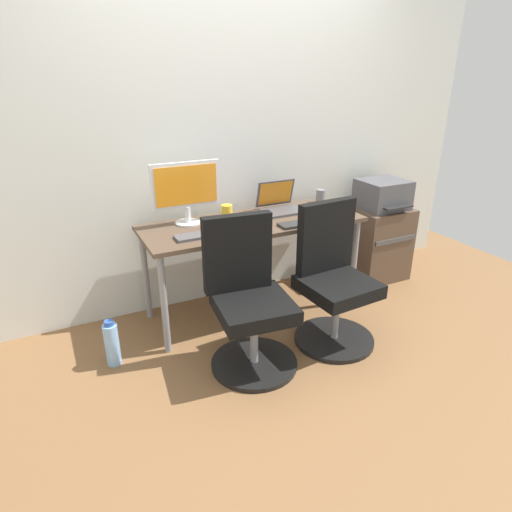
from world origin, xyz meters
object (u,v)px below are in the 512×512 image
office_chair_left (248,302)px  side_cabinet (377,243)px  desktop_monitor (186,189)px  open_laptop (280,204)px  water_bottle_on_floor (112,344)px  coffee_mug (227,211)px  printer (383,194)px  office_chair_right (333,281)px

office_chair_left → side_cabinet: (1.56, 0.64, -0.11)m
side_cabinet → desktop_monitor: size_ratio=1.32×
side_cabinet → open_laptop: (-0.95, 0.08, 0.46)m
water_bottle_on_floor → coffee_mug: (0.96, 0.40, 0.62)m
open_laptop → coffee_mug: 0.43m
printer → open_laptop: size_ratio=1.29×
desktop_monitor → water_bottle_on_floor: bearing=-149.8°
office_chair_left → office_chair_right: (0.62, 0.00, 0.00)m
side_cabinet → desktop_monitor: 1.80m
office_chair_right → open_laptop: same height
open_laptop → coffee_mug: bearing=176.2°
printer → desktop_monitor: desktop_monitor is taller
water_bottle_on_floor → open_laptop: (1.39, 0.37, 0.63)m
side_cabinet → open_laptop: 1.05m
office_chair_left → open_laptop: size_ratio=3.03×
open_laptop → office_chair_left: bearing=-130.6°
printer → water_bottle_on_floor: printer is taller
water_bottle_on_floor → open_laptop: open_laptop is taller
office_chair_left → desktop_monitor: bearing=99.3°
coffee_mug → desktop_monitor: bearing=-177.2°
water_bottle_on_floor → coffee_mug: size_ratio=3.37×
water_bottle_on_floor → desktop_monitor: bearing=30.2°
office_chair_right → side_cabinet: size_ratio=1.49×
water_bottle_on_floor → desktop_monitor: desktop_monitor is taller
printer → open_laptop: bearing=175.4°
side_cabinet → desktop_monitor: bearing=177.0°
desktop_monitor → open_laptop: 0.76m
desktop_monitor → side_cabinet: bearing=-3.0°
office_chair_left → open_laptop: (0.61, 0.71, 0.35)m
office_chair_left → water_bottle_on_floor: office_chair_left is taller
desktop_monitor → open_laptop: desktop_monitor is taller
office_chair_right → printer: bearing=34.2°
desktop_monitor → printer: bearing=-3.1°
office_chair_right → open_laptop: size_ratio=3.03×
office_chair_left → desktop_monitor: size_ratio=1.96×
water_bottle_on_floor → coffee_mug: bearing=22.5°
printer → open_laptop: 0.95m
desktop_monitor → open_laptop: size_ratio=1.55×
printer → coffee_mug: printer is taller
water_bottle_on_floor → desktop_monitor: 1.12m
office_chair_left → water_bottle_on_floor: (-0.78, 0.35, -0.28)m
office_chair_right → printer: 1.18m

